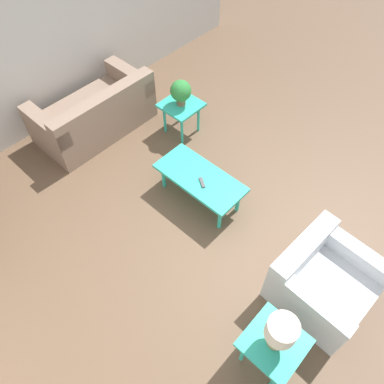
{
  "coord_description": "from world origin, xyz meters",
  "views": [
    {
      "loc": [
        -1.64,
        2.23,
        3.94
      ],
      "look_at": [
        0.16,
        0.28,
        0.55
      ],
      "focal_mm": 35.0,
      "sensor_mm": 36.0,
      "label": 1
    }
  ],
  "objects_px": {
    "coffee_table": "(200,179)",
    "potted_plant": "(181,91)",
    "side_table_lamp": "(273,345)",
    "side_table_plant": "(181,108)",
    "armchair": "(322,281)",
    "sofa": "(96,114)",
    "table_lamp": "(281,332)"
  },
  "relations": [
    {
      "from": "potted_plant",
      "to": "armchair",
      "type": "bearing_deg",
      "value": 163.22
    },
    {
      "from": "sofa",
      "to": "potted_plant",
      "type": "bearing_deg",
      "value": 131.55
    },
    {
      "from": "sofa",
      "to": "coffee_table",
      "type": "height_order",
      "value": "sofa"
    },
    {
      "from": "side_table_plant",
      "to": "potted_plant",
      "type": "distance_m",
      "value": 0.3
    },
    {
      "from": "sofa",
      "to": "side_table_lamp",
      "type": "xyz_separation_m",
      "value": [
        -3.84,
        0.96,
        0.13
      ]
    },
    {
      "from": "side_table_plant",
      "to": "side_table_lamp",
      "type": "bearing_deg",
      "value": 147.96
    },
    {
      "from": "coffee_table",
      "to": "potted_plant",
      "type": "distance_m",
      "value": 1.36
    },
    {
      "from": "side_table_plant",
      "to": "table_lamp",
      "type": "relative_size",
      "value": 1.22
    },
    {
      "from": "side_table_plant",
      "to": "coffee_table",
      "type": "bearing_deg",
      "value": 144.01
    },
    {
      "from": "table_lamp",
      "to": "side_table_lamp",
      "type": "bearing_deg",
      "value": 90.0
    },
    {
      "from": "coffee_table",
      "to": "potted_plant",
      "type": "relative_size",
      "value": 3.05
    },
    {
      "from": "armchair",
      "to": "coffee_table",
      "type": "distance_m",
      "value": 1.82
    },
    {
      "from": "side_table_plant",
      "to": "table_lamp",
      "type": "distance_m",
      "value": 3.42
    },
    {
      "from": "side_table_lamp",
      "to": "potted_plant",
      "type": "xyz_separation_m",
      "value": [
        2.89,
        -1.81,
        0.3
      ]
    },
    {
      "from": "coffee_table",
      "to": "side_table_plant",
      "type": "height_order",
      "value": "side_table_plant"
    },
    {
      "from": "sofa",
      "to": "armchair",
      "type": "bearing_deg",
      "value": 89.63
    },
    {
      "from": "coffee_table",
      "to": "potted_plant",
      "type": "height_order",
      "value": "potted_plant"
    },
    {
      "from": "coffee_table",
      "to": "side_table_plant",
      "type": "relative_size",
      "value": 2.19
    },
    {
      "from": "sofa",
      "to": "coffee_table",
      "type": "distance_m",
      "value": 2.02
    },
    {
      "from": "side_table_lamp",
      "to": "coffee_table",
      "type": "bearing_deg",
      "value": -29.56
    },
    {
      "from": "coffee_table",
      "to": "side_table_lamp",
      "type": "distance_m",
      "value": 2.1
    },
    {
      "from": "armchair",
      "to": "table_lamp",
      "type": "xyz_separation_m",
      "value": [
        -0.01,
        0.94,
        0.51
      ]
    },
    {
      "from": "coffee_table",
      "to": "sofa",
      "type": "bearing_deg",
      "value": 2.0
    },
    {
      "from": "potted_plant",
      "to": "sofa",
      "type": "bearing_deg",
      "value": 41.54
    },
    {
      "from": "side_table_plant",
      "to": "side_table_lamp",
      "type": "distance_m",
      "value": 3.41
    },
    {
      "from": "side_table_plant",
      "to": "side_table_lamp",
      "type": "height_order",
      "value": "same"
    },
    {
      "from": "side_table_lamp",
      "to": "side_table_plant",
      "type": "bearing_deg",
      "value": -32.04
    },
    {
      "from": "side_table_lamp",
      "to": "table_lamp",
      "type": "distance_m",
      "value": 0.35
    },
    {
      "from": "armchair",
      "to": "potted_plant",
      "type": "distance_m",
      "value": 3.04
    },
    {
      "from": "sofa",
      "to": "side_table_plant",
      "type": "height_order",
      "value": "sofa"
    },
    {
      "from": "side_table_plant",
      "to": "table_lamp",
      "type": "xyz_separation_m",
      "value": [
        -2.89,
        1.81,
        0.35
      ]
    },
    {
      "from": "side_table_plant",
      "to": "armchair",
      "type": "bearing_deg",
      "value": 163.22
    }
  ]
}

